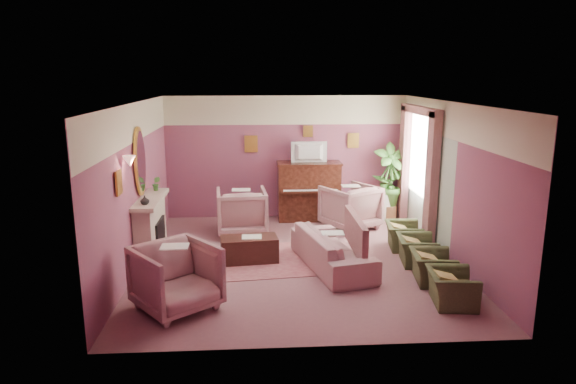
{
  "coord_description": "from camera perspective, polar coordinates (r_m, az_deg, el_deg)",
  "views": [
    {
      "loc": [
        -0.71,
        -8.68,
        3.26
      ],
      "look_at": [
        -0.12,
        0.4,
        1.17
      ],
      "focal_mm": 32.0,
      "sensor_mm": 36.0,
      "label": 1
    }
  ],
  "objects": [
    {
      "name": "hearth",
      "position": [
        9.6,
        -13.65,
        -7.23
      ],
      "size": [
        0.55,
        1.5,
        0.02
      ],
      "primitive_type": "cube",
      "color": "#C3B19C",
      "rests_on": "floor"
    },
    {
      "name": "fireplace_surround",
      "position": [
        9.47,
        -15.01,
        -4.16
      ],
      "size": [
        0.3,
        1.4,
        1.1
      ],
      "primitive_type": "cube",
      "color": "#C3B19C",
      "rests_on": "floor"
    },
    {
      "name": "pelmet",
      "position": [
        10.78,
        14.48,
        8.79
      ],
      "size": [
        0.16,
        2.2,
        0.16
      ],
      "primitive_type": "cube",
      "color": "#855053",
      "rests_on": "wall_right"
    },
    {
      "name": "stripe_panel",
      "position": [
        10.78,
        15.02,
        0.78
      ],
      "size": [
        0.01,
        3.0,
        2.15
      ],
      "primitive_type": "cube",
      "color": "#B1C1AB",
      "rests_on": "wall_right"
    },
    {
      "name": "floor",
      "position": [
        9.3,
        0.93,
        -7.6
      ],
      "size": [
        5.5,
        6.0,
        0.01
      ],
      "primitive_type": "cube",
      "color": "#88565E",
      "rests_on": "ground"
    },
    {
      "name": "curtain_left",
      "position": [
        10.08,
        15.67,
        1.22
      ],
      "size": [
        0.16,
        0.34,
        2.6
      ],
      "primitive_type": "cube",
      "color": "#855053",
      "rests_on": "floor"
    },
    {
      "name": "olive_chair_c",
      "position": [
        9.33,
        14.1,
        -5.81
      ],
      "size": [
        0.53,
        0.76,
        0.65
      ],
      "primitive_type": "imported",
      "color": "#414C2A",
      "rests_on": "floor"
    },
    {
      "name": "ceiling",
      "position": [
        8.72,
        1.0,
        9.89
      ],
      "size": [
        5.5,
        6.0,
        0.01
      ],
      "primitive_type": "cube",
      "color": "beige",
      "rests_on": "wall_back"
    },
    {
      "name": "mirror_frame",
      "position": [
        9.22,
        -16.14,
        3.29
      ],
      "size": [
        0.04,
        0.72,
        1.2
      ],
      "primitive_type": "ellipsoid",
      "color": "gold",
      "rests_on": "wall_left"
    },
    {
      "name": "mirror_glass",
      "position": [
        9.21,
        -15.99,
        3.29
      ],
      "size": [
        0.01,
        0.6,
        1.06
      ],
      "primitive_type": "ellipsoid",
      "color": "silver",
      "rests_on": "wall_left"
    },
    {
      "name": "sofa",
      "position": [
        8.9,
        4.94,
        -5.67
      ],
      "size": [
        0.71,
        2.13,
        0.86
      ],
      "primitive_type": "imported",
      "color": "#B18283",
      "rests_on": "floor"
    },
    {
      "name": "area_rug",
      "position": [
        9.3,
        -3.66,
        -7.6
      ],
      "size": [
        2.68,
        2.05,
        0.01
      ],
      "primitive_type": "cube",
      "rotation": [
        0.0,
        0.0,
        0.11
      ],
      "color": "#A4555C",
      "rests_on": "floor"
    },
    {
      "name": "palm_pot",
      "position": [
        11.99,
        11.12,
        -2.27
      ],
      "size": [
        0.34,
        0.34,
        0.34
      ],
      "primitive_type": "cylinder",
      "color": "brown",
      "rests_on": "floor"
    },
    {
      "name": "coffee_table",
      "position": [
        9.21,
        -4.34,
        -6.36
      ],
      "size": [
        1.05,
        0.61,
        0.45
      ],
      "primitive_type": "cube",
      "rotation": [
        0.0,
        0.0,
        0.12
      ],
      "color": "#361A15",
      "rests_on": "floor"
    },
    {
      "name": "wall_back",
      "position": [
        11.85,
        -0.22,
        3.89
      ],
      "size": [
        5.5,
        0.02,
        2.8
      ],
      "primitive_type": "cube",
      "color": "#6F3F66",
      "rests_on": "floor"
    },
    {
      "name": "print_back_mid",
      "position": [
        11.77,
        2.24,
        6.76
      ],
      "size": [
        0.22,
        0.03,
        0.26
      ],
      "primitive_type": "cube",
      "color": "gold",
      "rests_on": "wall_back"
    },
    {
      "name": "fireplace_inset",
      "position": [
        9.5,
        -14.37,
        -5.03
      ],
      "size": [
        0.18,
        0.72,
        0.68
      ],
      "primitive_type": "cube",
      "color": "black",
      "rests_on": "floor"
    },
    {
      "name": "fire_ember",
      "position": [
        9.55,
        -14.07,
        -6.06
      ],
      "size": [
        0.06,
        0.54,
        0.1
      ],
      "primitive_type": "cube",
      "color": "red",
      "rests_on": "floor"
    },
    {
      "name": "wall_right",
      "position": [
        9.53,
        17.68,
        1.04
      ],
      "size": [
        0.02,
        6.0,
        2.8
      ],
      "primitive_type": "cube",
      "color": "#6F3F66",
      "rests_on": "floor"
    },
    {
      "name": "side_plant_small",
      "position": [
        11.86,
        11.35,
        0.89
      ],
      "size": [
        0.16,
        0.16,
        0.28
      ],
      "primitive_type": "imported",
      "color": "#407E30",
      "rests_on": "side_table"
    },
    {
      "name": "wall_left",
      "position": [
        9.11,
        -16.55,
        0.59
      ],
      "size": [
        0.02,
        6.0,
        2.8
      ],
      "primitive_type": "cube",
      "color": "#6F3F66",
      "rests_on": "floor"
    },
    {
      "name": "wall_front",
      "position": [
        6.02,
        3.29,
        -5.11
      ],
      "size": [
        5.5,
        0.02,
        2.8
      ],
      "primitive_type": "cube",
      "color": "#6F3F66",
      "rests_on": "floor"
    },
    {
      "name": "sconce_shade",
      "position": [
        8.16,
        -17.2,
        3.31
      ],
      "size": [
        0.2,
        0.2,
        0.16
      ],
      "primitive_type": "cone",
      "color": "#E19A87",
      "rests_on": "wall_left"
    },
    {
      "name": "curtain_right",
      "position": [
        11.8,
        12.76,
        3.04
      ],
      "size": [
        0.16,
        0.34,
        2.6
      ],
      "primitive_type": "cube",
      "color": "#855053",
      "rests_on": "floor"
    },
    {
      "name": "floral_armchair_right",
      "position": [
        11.14,
        6.93,
        -1.38
      ],
      "size": [
        1.01,
        1.01,
        1.05
      ],
      "primitive_type": "imported",
      "color": "#B18283",
      "rests_on": "floor"
    },
    {
      "name": "print_back_left",
      "position": [
        11.74,
        -4.12,
        5.35
      ],
      "size": [
        0.3,
        0.03,
        0.38
      ],
      "primitive_type": "cube",
      "color": "gold",
      "rests_on": "wall_back"
    },
    {
      "name": "table_paper",
      "position": [
        9.14,
        -4.05,
        -4.99
      ],
      "size": [
        0.35,
        0.28,
        0.01
      ],
      "primitive_type": "cube",
      "color": "silver",
      "rests_on": "coffee_table"
    },
    {
      "name": "side_table",
      "position": [
        12.03,
        10.58,
        -1.3
      ],
      "size": [
        0.52,
        0.52,
        0.7
      ],
      "primitive_type": "cylinder",
      "color": "white",
      "rests_on": "floor"
    },
    {
      "name": "olive_chair_a",
      "position": [
        7.89,
        17.73,
        -9.56
      ],
      "size": [
        0.53,
        0.76,
        0.65
      ],
      "primitive_type": "imported",
      "color": "#414C2A",
      "rests_on": "floor"
    },
    {
      "name": "side_plant_big",
      "position": [
        11.92,
        10.68,
        1.12
      ],
      "size": [
        0.3,
        0.3,
        0.34
      ],
      "primitive_type": "imported",
      "color": "#407E30",
      "rests_on": "side_table"
    },
    {
      "name": "window_blind",
      "position": [
        10.9,
        14.62,
        4.27
      ],
      "size": [
        0.03,
        1.4,
        1.8
      ],
      "primitive_type": "cube",
      "color": "beige",
      "rests_on": "wall_right"
    },
    {
      "name": "television",
      "position": [
        11.5,
        2.39,
        4.61
      ],
      "size": [
        0.8,
        0.12,
        0.48
      ],
      "primitive_type": "imported",
      "color": "black",
      "rests_on": "piano"
    },
    {
      "name": "piano",
      "position": [
        11.72,
        2.32,
        0.04
      ],
      "size": [
        1.4,
        0.6,
        1.3
      ],
      "primitive_type": "cube",
      "color": "#3C1910",
      "rests_on": "floor"
    },
    {
      "name": "sofa_throw",
      "position": [
        8.92,
        7.51,
        -4.55
      ],
      "size": [
        0.11,
        1.61,
        0.59
      ],
      "primitive_type": "cube",
      "color": "#855053",
      "rests_on": "sofa"
    },
    {
      "name": "mantel_vase",
      "position": [
        8.82,
        -15.63,
        -0.88
      ],
      "size": [
        0.16,
        0.16,
        0.16
      ],
      "primitive_type": "imported",
      "color": "beige",
      "rests_on": "mantel_shelf"
    },
    {
      "name": "floral_armchair_left",
      "position": [
        10.73,
        -5.18,
        -1.89
      ],
      "size": [
        1.01,
        1.01,
        1.05
      ],
      "primitive_type": "imported",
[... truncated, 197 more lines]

